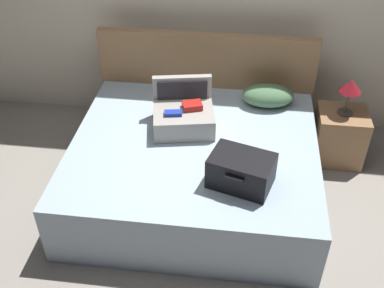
{
  "coord_description": "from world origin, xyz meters",
  "views": [
    {
      "loc": [
        0.36,
        -2.55,
        2.82
      ],
      "look_at": [
        0.0,
        0.27,
        0.63
      ],
      "focal_mm": 43.57,
      "sensor_mm": 36.0,
      "label": 1
    }
  ],
  "objects_px": {
    "hard_case_medium": "(241,171)",
    "nightstand": "(339,136)",
    "table_lamp": "(351,88)",
    "bed": "(194,169)",
    "pillow_near_headboard": "(268,96)",
    "hard_case_large": "(183,115)"
  },
  "relations": [
    {
      "from": "bed",
      "to": "nightstand",
      "type": "height_order",
      "value": "bed"
    },
    {
      "from": "pillow_near_headboard",
      "to": "table_lamp",
      "type": "bearing_deg",
      "value": -1.99
    },
    {
      "from": "bed",
      "to": "table_lamp",
      "type": "distance_m",
      "value": 1.51
    },
    {
      "from": "hard_case_large",
      "to": "nightstand",
      "type": "distance_m",
      "value": 1.5
    },
    {
      "from": "hard_case_medium",
      "to": "nightstand",
      "type": "relative_size",
      "value": 1.0
    },
    {
      "from": "hard_case_medium",
      "to": "table_lamp",
      "type": "xyz_separation_m",
      "value": [
        0.88,
        1.07,
        0.12
      ]
    },
    {
      "from": "pillow_near_headboard",
      "to": "nightstand",
      "type": "distance_m",
      "value": 0.78
    },
    {
      "from": "hard_case_large",
      "to": "bed",
      "type": "bearing_deg",
      "value": -73.42
    },
    {
      "from": "pillow_near_headboard",
      "to": "bed",
      "type": "bearing_deg",
      "value": -131.27
    },
    {
      "from": "hard_case_medium",
      "to": "table_lamp",
      "type": "relative_size",
      "value": 1.51
    },
    {
      "from": "nightstand",
      "to": "table_lamp",
      "type": "distance_m",
      "value": 0.51
    },
    {
      "from": "table_lamp",
      "to": "hard_case_medium",
      "type": "bearing_deg",
      "value": -129.68
    },
    {
      "from": "bed",
      "to": "nightstand",
      "type": "relative_size",
      "value": 3.91
    },
    {
      "from": "hard_case_large",
      "to": "nightstand",
      "type": "relative_size",
      "value": 1.12
    },
    {
      "from": "hard_case_medium",
      "to": "bed",
      "type": "bearing_deg",
      "value": 149.22
    },
    {
      "from": "hard_case_large",
      "to": "nightstand",
      "type": "bearing_deg",
      "value": 5.71
    },
    {
      "from": "hard_case_large",
      "to": "table_lamp",
      "type": "bearing_deg",
      "value": 5.71
    },
    {
      "from": "table_lamp",
      "to": "nightstand",
      "type": "bearing_deg",
      "value": -90.0
    },
    {
      "from": "hard_case_medium",
      "to": "pillow_near_headboard",
      "type": "height_order",
      "value": "hard_case_medium"
    },
    {
      "from": "bed",
      "to": "nightstand",
      "type": "bearing_deg",
      "value": 26.7
    },
    {
      "from": "table_lamp",
      "to": "bed",
      "type": "bearing_deg",
      "value": -153.3
    },
    {
      "from": "nightstand",
      "to": "bed",
      "type": "bearing_deg",
      "value": -153.3
    }
  ]
}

